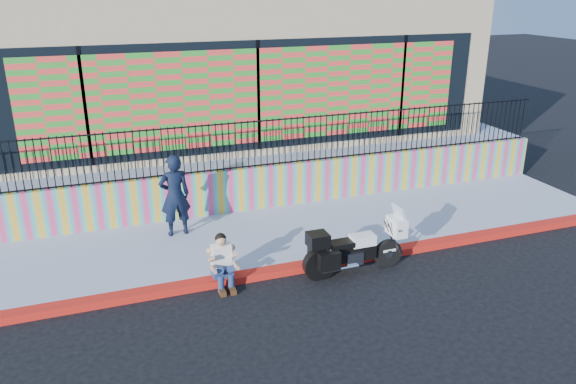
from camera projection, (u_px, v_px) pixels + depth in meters
name	position (u px, v px, depth m)	size (l,w,h in m)	color
ground	(318.00, 267.00, 11.71)	(90.00, 90.00, 0.00)	black
red_curb	(318.00, 264.00, 11.68)	(16.00, 0.30, 0.15)	red
sidewalk	(291.00, 233.00, 13.14)	(16.00, 3.00, 0.15)	#969EB4
mural_wall	(270.00, 186.00, 14.33)	(16.00, 0.20, 1.10)	#E53C76
metal_fence	(269.00, 143.00, 13.93)	(15.80, 0.04, 1.20)	black
elevated_platform	(223.00, 140.00, 18.85)	(16.00, 10.00, 1.25)	#969EB4
storefront_building	(221.00, 61.00, 17.74)	(14.00, 8.06, 4.00)	tan
police_motorcycle	(353.00, 248.00, 11.30)	(2.14, 0.71, 1.33)	black
police_officer	(175.00, 195.00, 12.58)	(0.69, 0.45, 1.89)	black
seated_man	(223.00, 266.00, 10.79)	(0.54, 0.71, 1.06)	navy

